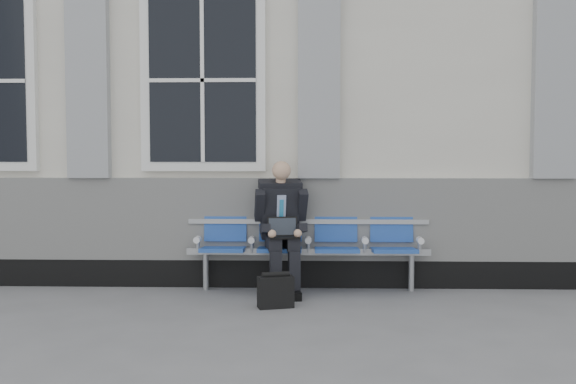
{
  "coord_description": "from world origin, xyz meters",
  "views": [
    {
      "loc": [
        1.47,
        -5.49,
        1.46
      ],
      "look_at": [
        1.28,
        0.9,
        1.08
      ],
      "focal_mm": 40.0,
      "sensor_mm": 36.0,
      "label": 1
    }
  ],
  "objects": [
    {
      "name": "ground",
      "position": [
        0.0,
        0.0,
        0.0
      ],
      "size": [
        70.0,
        70.0,
        0.0
      ],
      "primitive_type": "plane",
      "color": "slate",
      "rests_on": "ground"
    },
    {
      "name": "station_building",
      "position": [
        -0.02,
        3.47,
        2.22
      ],
      "size": [
        14.4,
        4.4,
        4.49
      ],
      "color": "silver",
      "rests_on": "ground"
    },
    {
      "name": "bench",
      "position": [
        1.49,
        1.32,
        0.55
      ],
      "size": [
        2.6,
        0.47,
        0.91
      ],
      "color": "#9EA0A3",
      "rests_on": "ground"
    },
    {
      "name": "businessman",
      "position": [
        1.21,
        1.19,
        0.75
      ],
      "size": [
        0.58,
        0.78,
        1.39
      ],
      "color": "black",
      "rests_on": "ground"
    },
    {
      "name": "briefcase",
      "position": [
        1.18,
        0.52,
        0.16
      ],
      "size": [
        0.36,
        0.23,
        0.34
      ],
      "color": "black",
      "rests_on": "ground"
    }
  ]
}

